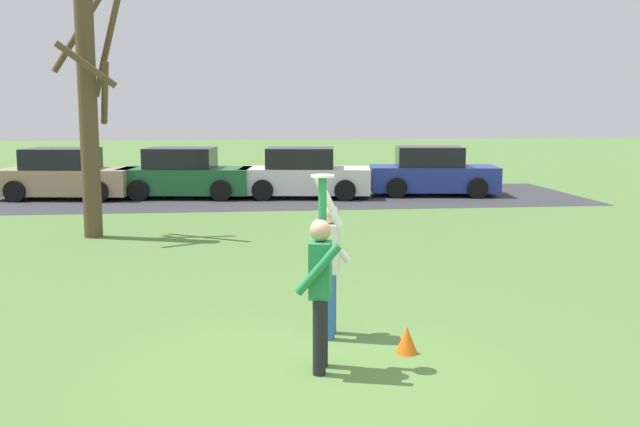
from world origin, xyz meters
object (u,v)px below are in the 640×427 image
object	(u,v)px
parked_car_tan	(66,176)
bare_tree_tall	(90,111)
person_defender	(330,259)
field_cone_orange	(407,340)
person_catcher	(320,282)
parked_car_green	(184,175)
frisbee_disc	(322,176)
parked_car_blue	(432,173)
parked_car_white	(304,175)

from	to	relation	value
parked_car_tan	bare_tree_tall	distance (m)	7.80
person_defender	field_cone_orange	size ratio (longest dim) A/B	6.38
person_catcher	parked_car_green	world-z (taller)	person_catcher
person_catcher	frisbee_disc	bearing A→B (deg)	-0.00
frisbee_disc	parked_car_blue	xyz separation A→B (m)	(5.47, 15.39, -1.37)
person_catcher	parked_car_tan	size ratio (longest dim) A/B	0.48
person_catcher	field_cone_orange	world-z (taller)	person_catcher
person_catcher	parked_car_green	xyz separation A→B (m)	(-2.52, 15.84, -0.25)
frisbee_disc	field_cone_orange	xyz separation A→B (m)	(1.01, 0.21, -1.93)
person_defender	parked_car_tan	world-z (taller)	person_defender
parked_car_white	field_cone_orange	xyz separation A→B (m)	(-0.21, -15.01, -0.57)
parked_car_blue	field_cone_orange	bearing A→B (deg)	-98.24
person_defender	parked_car_white	distance (m)	14.31
person_defender	parked_car_white	xyz separation A→B (m)	(1.01, 14.27, -0.25)
person_defender	parked_car_white	bearing A→B (deg)	-171.76
person_catcher	parked_car_tan	xyz separation A→B (m)	(-6.22, 15.99, -0.25)
person_defender	parked_car_green	bearing A→B (deg)	-156.99
parked_car_blue	field_cone_orange	world-z (taller)	parked_car_blue
parked_car_green	bare_tree_tall	distance (m)	7.49
frisbee_disc	parked_car_white	distance (m)	15.33
person_catcher	bare_tree_tall	world-z (taller)	bare_tree_tall
person_catcher	parked_car_tan	world-z (taller)	person_catcher
parked_car_tan	parked_car_white	xyz separation A→B (m)	(7.49, -0.55, 0.00)
field_cone_orange	bare_tree_tall	bearing A→B (deg)	121.19
frisbee_disc	field_cone_orange	world-z (taller)	frisbee_disc
frisbee_disc	parked_car_green	distance (m)	15.89
person_defender	parked_car_green	xyz separation A→B (m)	(-2.78, 14.68, -0.25)
parked_car_green	parked_car_white	distance (m)	3.81
parked_car_green	bare_tree_tall	bearing A→B (deg)	-93.78
bare_tree_tall	parked_car_white	bearing A→B (deg)	51.55
frisbee_disc	parked_car_tan	world-z (taller)	frisbee_disc
person_catcher	person_defender	world-z (taller)	person_catcher
person_defender	frisbee_disc	bearing A→B (deg)	0.00
person_defender	frisbee_disc	xyz separation A→B (m)	(-0.21, -0.95, 1.11)
person_catcher	parked_car_tan	bearing A→B (deg)	33.56
frisbee_disc	bare_tree_tall	size ratio (longest dim) A/B	0.05
person_defender	parked_car_tan	size ratio (longest dim) A/B	0.47
parked_car_tan	parked_car_green	xyz separation A→B (m)	(3.70, -0.14, 0.00)
person_catcher	bare_tree_tall	bearing A→B (deg)	36.81
parked_car_blue	field_cone_orange	xyz separation A→B (m)	(-4.46, -15.19, -0.57)
person_defender	parked_car_blue	xyz separation A→B (m)	(5.27, 14.45, -0.25)
parked_car_blue	frisbee_disc	bearing A→B (deg)	-101.43
bare_tree_tall	field_cone_orange	xyz separation A→B (m)	(5.06, -8.36, -2.60)
frisbee_disc	person_defender	bearing A→B (deg)	77.70
parked_car_tan	person_defender	bearing A→B (deg)	-58.26
parked_car_blue	parked_car_tan	bearing A→B (deg)	-173.68
parked_car_green	bare_tree_tall	size ratio (longest dim) A/B	0.79
parked_car_green	parked_car_blue	world-z (taller)	same
parked_car_white	bare_tree_tall	xyz separation A→B (m)	(-5.28, -6.65, 2.04)
bare_tree_tall	field_cone_orange	distance (m)	10.12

